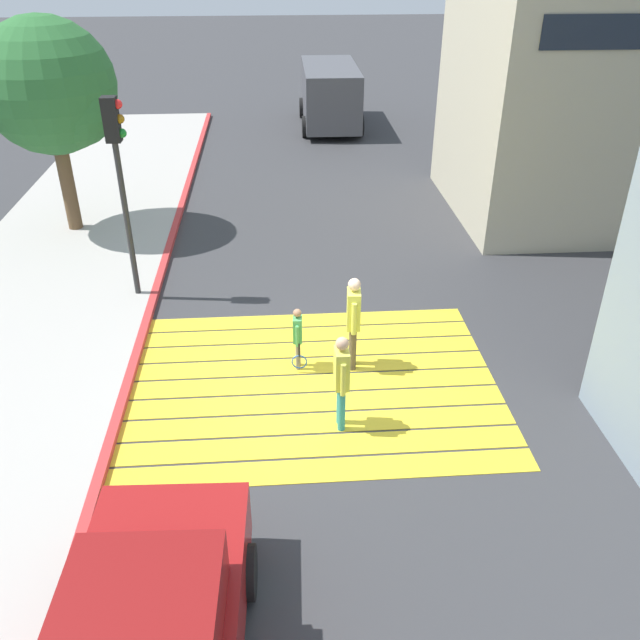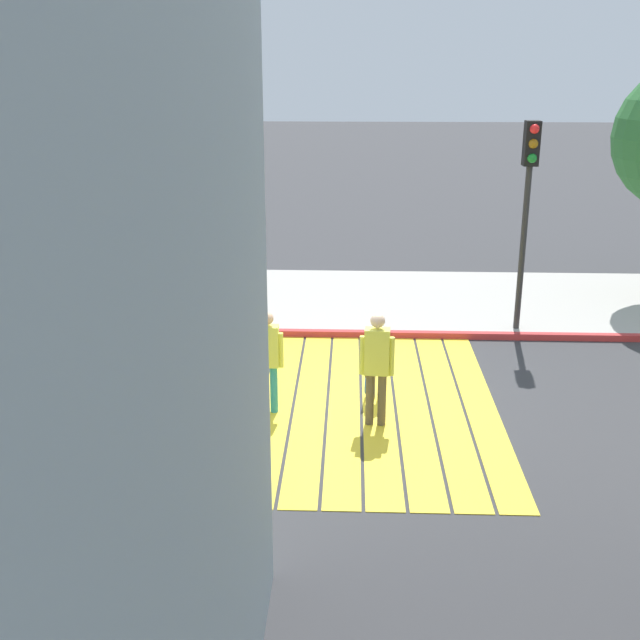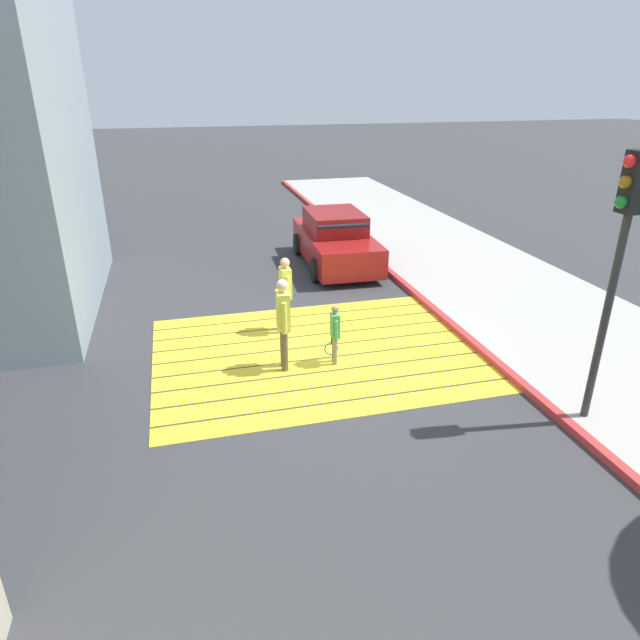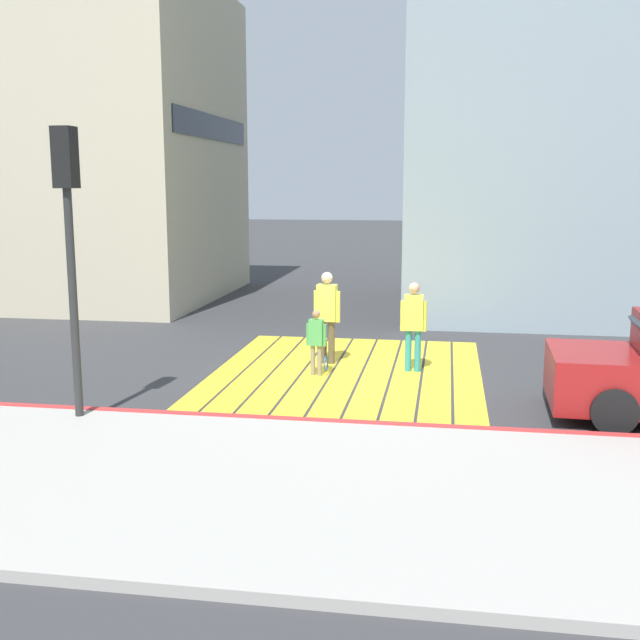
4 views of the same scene
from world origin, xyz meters
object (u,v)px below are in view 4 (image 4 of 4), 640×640
Objects in this scene: traffic_light_corner at (69,215)px; pedestrian_child_with_racket at (317,339)px; pedestrian_adult_trailing at (414,320)px; pedestrian_adult_lead at (327,311)px.

traffic_light_corner is 3.48× the size of pedestrian_child_with_racket.
pedestrian_adult_trailing is at bearing -49.88° from traffic_light_corner.
pedestrian_child_with_racket is (-0.60, 1.71, -0.30)m from pedestrian_adult_trailing.
pedestrian_child_with_racket is at bearing 109.45° from pedestrian_adult_trailing.
pedestrian_adult_lead is at bearing -1.86° from pedestrian_child_with_racket.
pedestrian_adult_trailing is 1.84m from pedestrian_child_with_racket.
pedestrian_adult_lead is at bearing 77.31° from pedestrian_adult_trailing.
pedestrian_child_with_racket is (3.33, -2.96, -2.36)m from traffic_light_corner.
traffic_light_corner is 5.61m from pedestrian_adult_lead.
pedestrian_adult_trailing is at bearing -70.55° from pedestrian_child_with_racket.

